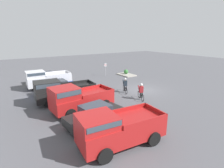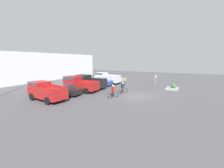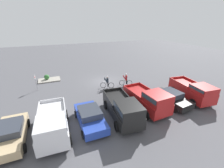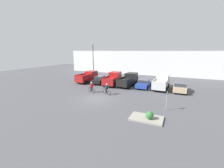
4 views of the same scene
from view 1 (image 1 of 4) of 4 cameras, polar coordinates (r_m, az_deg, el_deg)
ground_plane at (r=20.33m, az=9.84°, el=-1.90°), size 80.00×80.00×0.00m
pickup_truck_0 at (r=9.87m, az=1.60°, el=-14.07°), size 2.59×5.07×2.07m
sedan_0 at (r=12.22m, az=-5.38°, el=-10.02°), size 2.24×4.37×1.43m
pickup_truck_1 at (r=14.34m, az=-11.17°, el=-4.51°), size 2.54×5.16×2.21m
pickup_truck_2 at (r=16.79m, az=-16.33°, el=-2.04°), size 2.51×5.53×2.14m
sedan_1 at (r=19.56m, az=-17.59°, el=-0.93°), size 2.03×4.35×1.41m
pickup_truck_3 at (r=22.03m, az=-20.68°, el=1.65°), size 2.40×5.01×2.11m
sedan_2 at (r=24.89m, az=-20.95°, el=2.13°), size 2.02×4.38×1.38m
cyclist_0 at (r=18.98m, az=4.34°, el=-0.45°), size 1.64×0.77×1.64m
cyclist_1 at (r=17.05m, az=9.47°, el=-2.40°), size 1.59×0.75×1.63m
fire_lane_sign at (r=26.90m, az=-2.15°, el=5.24°), size 0.08×0.30×2.04m
curb_island at (r=27.69m, az=4.71°, el=3.03°), size 2.94×1.87×0.15m
shrub at (r=27.92m, az=4.60°, el=4.03°), size 0.71×0.71×0.71m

